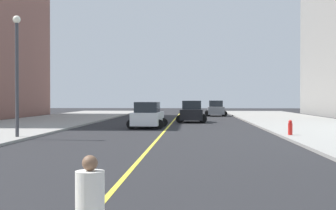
{
  "coord_description": "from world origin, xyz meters",
  "views": [
    {
      "loc": [
        2.01,
        -3.12,
        2.31
      ],
      "look_at": [
        0.33,
        28.87,
        1.87
      ],
      "focal_mm": 50.85,
      "sensor_mm": 36.0,
      "label": 1
    }
  ],
  "objects_px": {
    "car_gray_third": "(216,109)",
    "fire_hydrant": "(290,128)",
    "street_lamp": "(17,65)",
    "car_white_second": "(148,116)",
    "car_black_nearest": "(192,112)",
    "pedestrian_crossing": "(90,208)"
  },
  "relations": [
    {
      "from": "fire_hydrant",
      "to": "street_lamp",
      "type": "xyz_separation_m",
      "value": [
        -15.7,
        -2.13,
        3.64
      ]
    },
    {
      "from": "car_gray_third",
      "to": "street_lamp",
      "type": "distance_m",
      "value": 38.48
    },
    {
      "from": "car_gray_third",
      "to": "fire_hydrant",
      "type": "height_order",
      "value": "car_gray_third"
    },
    {
      "from": "car_white_second",
      "to": "fire_hydrant",
      "type": "xyz_separation_m",
      "value": [
        9.29,
        -8.39,
        -0.37
      ]
    },
    {
      "from": "car_black_nearest",
      "to": "street_lamp",
      "type": "height_order",
      "value": "street_lamp"
    },
    {
      "from": "pedestrian_crossing",
      "to": "street_lamp",
      "type": "relative_size",
      "value": 0.23
    },
    {
      "from": "car_black_nearest",
      "to": "fire_hydrant",
      "type": "distance_m",
      "value": 18.59
    },
    {
      "from": "car_black_nearest",
      "to": "pedestrian_crossing",
      "type": "xyz_separation_m",
      "value": [
        -1.26,
        -39.92,
        -0.12
      ]
    },
    {
      "from": "car_black_nearest",
      "to": "car_white_second",
      "type": "relative_size",
      "value": 1.02
    },
    {
      "from": "car_black_nearest",
      "to": "car_white_second",
      "type": "bearing_deg",
      "value": 71.28
    },
    {
      "from": "car_white_second",
      "to": "car_black_nearest",
      "type": "bearing_deg",
      "value": 72.3
    },
    {
      "from": "car_black_nearest",
      "to": "car_gray_third",
      "type": "xyz_separation_m",
      "value": [
        3.09,
        16.33,
        -0.03
      ]
    },
    {
      "from": "car_black_nearest",
      "to": "car_white_second",
      "type": "height_order",
      "value": "car_black_nearest"
    },
    {
      "from": "pedestrian_crossing",
      "to": "fire_hydrant",
      "type": "xyz_separation_m",
      "value": [
        7.13,
        22.28,
        -0.28
      ]
    },
    {
      "from": "pedestrian_crossing",
      "to": "street_lamp",
      "type": "bearing_deg",
      "value": 174.76
    },
    {
      "from": "car_gray_third",
      "to": "pedestrian_crossing",
      "type": "height_order",
      "value": "car_gray_third"
    },
    {
      "from": "car_black_nearest",
      "to": "pedestrian_crossing",
      "type": "height_order",
      "value": "car_black_nearest"
    },
    {
      "from": "fire_hydrant",
      "to": "street_lamp",
      "type": "relative_size",
      "value": 0.13
    },
    {
      "from": "car_white_second",
      "to": "car_gray_third",
      "type": "distance_m",
      "value": 26.4
    },
    {
      "from": "fire_hydrant",
      "to": "car_black_nearest",
      "type": "bearing_deg",
      "value": 108.41
    },
    {
      "from": "car_black_nearest",
      "to": "fire_hydrant",
      "type": "bearing_deg",
      "value": 110.0
    },
    {
      "from": "car_gray_third",
      "to": "fire_hydrant",
      "type": "xyz_separation_m",
      "value": [
        2.78,
        -33.97,
        -0.37
      ]
    }
  ]
}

